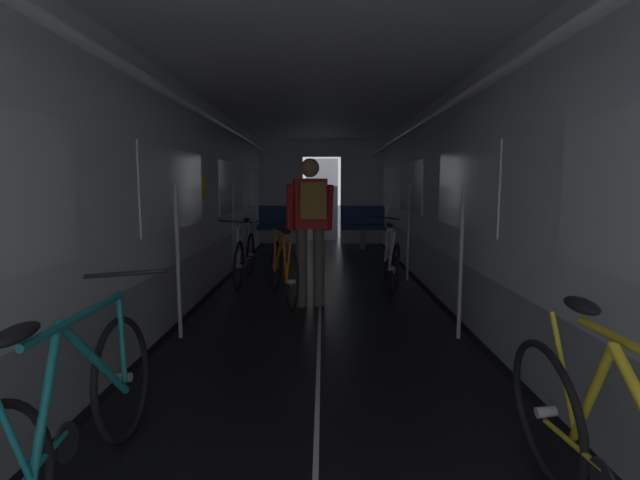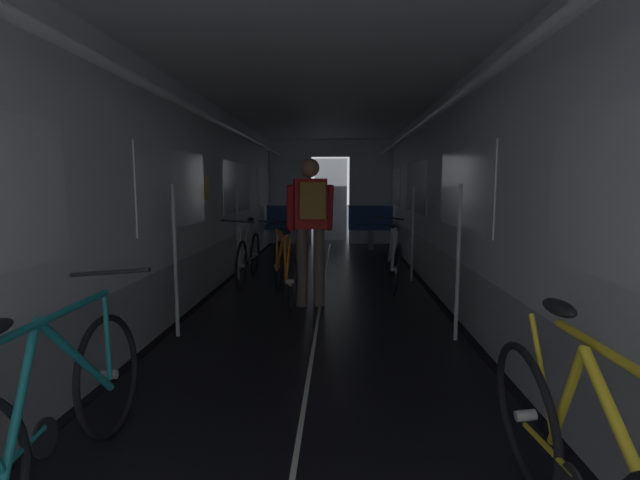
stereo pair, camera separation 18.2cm
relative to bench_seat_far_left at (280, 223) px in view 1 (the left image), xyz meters
The scene contains 9 objects.
train_car_shell 4.70m from the bench_seat_far_left, 78.60° to the right, with size 3.14×12.34×2.57m.
bench_seat_far_left is the anchor object (origin of this frame).
bench_seat_far_right 1.80m from the bench_seat_far_left, ahead, with size 0.98×0.51×0.95m.
bicycle_yellow 8.75m from the bench_seat_far_left, 76.82° to the right, with size 0.44×1.69×0.95m.
bicycle_teal 8.17m from the bench_seat_far_left, 91.10° to the right, with size 0.44×1.69×0.95m.
bicycle_silver 3.60m from the bench_seat_far_left, 92.76° to the right, with size 0.44×1.69×0.94m.
bicycle_white 4.23m from the bench_seat_far_left, 63.81° to the right, with size 0.44×1.69×0.95m.
person_cyclist_aisle 4.95m from the bench_seat_far_left, 80.72° to the right, with size 0.56×0.43×1.69m.
bicycle_orange_in_aisle 4.63m from the bench_seat_far_left, 84.38° to the right, with size 0.64×1.65×0.94m.
Camera 1 is at (0.04, -2.01, 1.39)m, focal length 26.07 mm.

